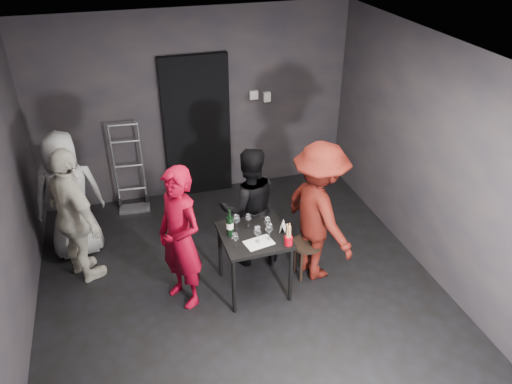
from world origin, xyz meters
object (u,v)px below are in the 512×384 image
object	(u,v)px
woman_black	(249,207)
man_maroon	(319,204)
stool	(307,249)
bystander_cream	(73,210)
bystander_grey	(68,191)
wine_bottle	(230,225)
hand_truck	(132,193)
breadstick_cup	(289,235)
tasting_table	(254,241)
server_red	(180,233)

from	to	relation	value
woman_black	man_maroon	size ratio (longest dim) A/B	0.79
stool	woman_black	distance (m)	0.83
stool	bystander_cream	xyz separation A→B (m)	(-2.51, 0.74, 0.55)
bystander_grey	wine_bottle	size ratio (longest dim) A/B	5.61
man_maroon	wine_bottle	xyz separation A→B (m)	(-1.03, 0.01, -0.09)
hand_truck	breadstick_cup	xyz separation A→B (m)	(1.48, -2.46, 0.64)
tasting_table	bystander_cream	distance (m)	2.03
server_red	breadstick_cup	size ratio (longest dim) A/B	6.64
tasting_table	breadstick_cup	size ratio (longest dim) A/B	2.75
hand_truck	man_maroon	distance (m)	2.98
tasting_table	man_maroon	size ratio (longest dim) A/B	0.39
server_red	man_maroon	size ratio (longest dim) A/B	0.94
stool	wine_bottle	size ratio (longest dim) A/B	1.48
hand_truck	bystander_cream	distance (m)	1.70
server_red	wine_bottle	world-z (taller)	server_red
server_red	woman_black	size ratio (longest dim) A/B	1.20
server_red	man_maroon	distance (m)	1.57
hand_truck	man_maroon	size ratio (longest dim) A/B	0.67
bystander_grey	woman_black	bearing A→B (deg)	151.59
tasting_table	bystander_grey	distance (m)	2.33
tasting_table	woman_black	xyz separation A→B (m)	(0.10, 0.54, 0.10)
wine_bottle	server_red	bearing A→B (deg)	-177.85
bystander_cream	wine_bottle	bearing A→B (deg)	-143.81
man_maroon	bystander_cream	distance (m)	2.73
woman_black	breadstick_cup	distance (m)	0.85
bystander_grey	tasting_table	bearing A→B (deg)	138.18
hand_truck	breadstick_cup	world-z (taller)	hand_truck
server_red	woman_black	xyz separation A→B (m)	(0.89, 0.49, -0.15)
server_red	hand_truck	bearing A→B (deg)	160.15
bystander_grey	wine_bottle	world-z (taller)	bystander_grey
stool	woman_black	world-z (taller)	woman_black
stool	server_red	xyz separation A→B (m)	(-1.44, 0.01, 0.53)
bystander_grey	wine_bottle	bearing A→B (deg)	135.82
hand_truck	stool	xyz separation A→B (m)	(1.84, -2.14, 0.15)
tasting_table	man_maroon	bearing A→B (deg)	4.38
bystander_grey	breadstick_cup	bearing A→B (deg)	136.72
man_maroon	breadstick_cup	size ratio (longest dim) A/B	7.04
man_maroon	bystander_grey	world-z (taller)	man_maroon
hand_truck	wine_bottle	xyz separation A→B (m)	(0.93, -2.11, 0.64)
tasting_table	breadstick_cup	bearing A→B (deg)	-43.59
wine_bottle	woman_black	bearing A→B (deg)	53.42
bystander_grey	wine_bottle	xyz separation A→B (m)	(1.68, -1.22, -0.02)
hand_truck	server_red	bearing A→B (deg)	-74.57
tasting_table	bystander_cream	size ratio (longest dim) A/B	0.40
hand_truck	stool	world-z (taller)	hand_truck
wine_bottle	breadstick_cup	bearing A→B (deg)	-32.29
man_maroon	bystander_cream	world-z (taller)	man_maroon
breadstick_cup	wine_bottle	bearing A→B (deg)	147.71
tasting_table	stool	xyz separation A→B (m)	(0.65, 0.04, -0.27)
server_red	breadstick_cup	xyz separation A→B (m)	(1.09, -0.32, -0.03)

